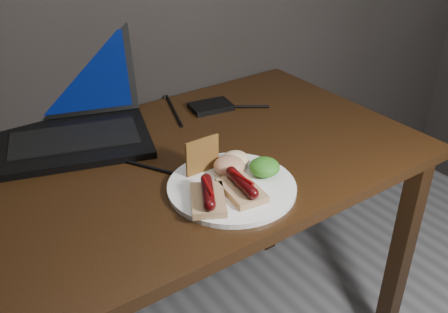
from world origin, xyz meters
name	(u,v)px	position (x,y,z in m)	size (l,w,h in m)	color
desk	(149,202)	(0.00, 1.38, 0.66)	(1.40, 0.70, 0.75)	black
laptop	(71,116)	(-0.07, 1.66, 0.80)	(0.46, 0.45, 0.25)	black
hard_drive	(211,106)	(0.32, 1.58, 0.76)	(0.12, 0.08, 0.02)	black
desk_cables	(131,145)	(0.02, 1.51, 0.75)	(0.94, 0.42, 0.01)	black
plate	(232,187)	(0.12, 1.20, 0.76)	(0.29, 0.29, 0.01)	white
bread_sausage_left	(208,196)	(0.04, 1.17, 0.78)	(0.12, 0.13, 0.04)	tan
bread_sausage_center	(242,187)	(0.12, 1.16, 0.78)	(0.08, 0.12, 0.04)	tan
crispbread	(202,155)	(0.10, 1.29, 0.80)	(0.09, 0.01, 0.09)	#995D29
salad_greens	(264,167)	(0.21, 1.19, 0.78)	(0.07, 0.07, 0.04)	#195210
salsa_mound	(229,166)	(0.14, 1.24, 0.78)	(0.07, 0.07, 0.04)	#9C1C0F
coleslaw_mound	(235,159)	(0.17, 1.26, 0.78)	(0.06, 0.06, 0.04)	silver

